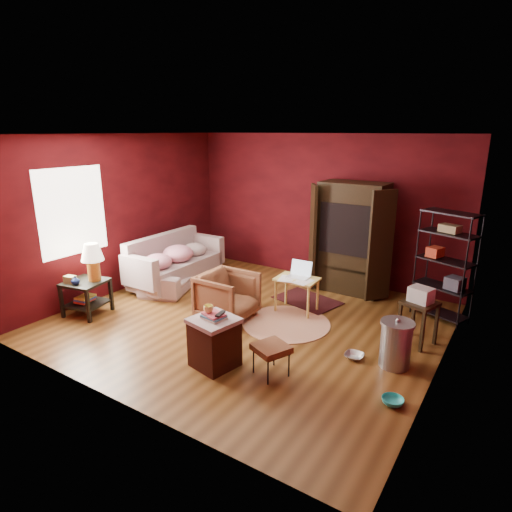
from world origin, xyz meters
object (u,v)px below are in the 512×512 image
at_px(sofa, 177,264).
at_px(side_table, 89,272).
at_px(tv_armoire, 351,236).
at_px(wire_shelving, 446,261).
at_px(laptop_desk, 297,282).
at_px(armchair, 227,294).
at_px(hamper, 215,341).

relative_size(sofa, side_table, 1.67).
bearing_deg(side_table, sofa, 84.84).
bearing_deg(side_table, tv_armoire, 46.27).
height_order(tv_armoire, wire_shelving, tv_armoire).
distance_m(sofa, wire_shelving, 4.74).
bearing_deg(wire_shelving, sofa, -146.36).
relative_size(side_table, laptop_desk, 1.41).
bearing_deg(wire_shelving, side_table, -128.14).
xyz_separation_m(sofa, armchair, (1.78, -0.78, 0.03)).
bearing_deg(hamper, sofa, 141.13).
relative_size(sofa, armchair, 2.40).
xyz_separation_m(hamper, laptop_desk, (0.07, 2.07, 0.18)).
distance_m(armchair, wire_shelving, 3.39).
bearing_deg(tv_armoire, wire_shelving, -11.56).
xyz_separation_m(side_table, laptop_desk, (2.73, 1.87, -0.19)).
height_order(sofa, wire_shelving, wire_shelving).
xyz_separation_m(armchair, tv_armoire, (1.14, 2.18, 0.63)).
xyz_separation_m(sofa, tv_armoire, (2.92, 1.41, 0.66)).
bearing_deg(side_table, laptop_desk, 34.49).
xyz_separation_m(laptop_desk, tv_armoire, (0.35, 1.35, 0.53)).
height_order(armchair, laptop_desk, laptop_desk).
bearing_deg(tv_armoire, armchair, -116.78).
height_order(side_table, wire_shelving, wire_shelving).
relative_size(armchair, wire_shelving, 0.47).
height_order(armchair, side_table, side_table).
relative_size(hamper, tv_armoire, 0.37).
distance_m(tv_armoire, wire_shelving, 1.71).
xyz_separation_m(armchair, laptop_desk, (0.79, 0.83, 0.10)).
bearing_deg(tv_armoire, hamper, -96.23).
distance_m(sofa, side_table, 1.85).
height_order(sofa, armchair, armchair).
bearing_deg(wire_shelving, hamper, -103.58).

